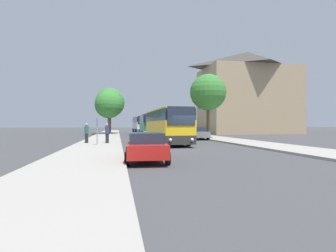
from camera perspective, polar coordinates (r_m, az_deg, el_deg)
The scene contains 16 objects.
ground_plane at distance 20.58m, azimuth 4.19°, elevation -4.75°, with size 300.00×300.00×0.00m, color #424244.
sidewalk_left at distance 19.93m, azimuth -15.70°, elevation -4.71°, with size 4.00×120.00×0.15m, color #A39E93.
sidewalk_right at distance 23.39m, azimuth 21.03°, elevation -3.97°, with size 4.00×120.00×0.15m, color #A39E93.
building_right_background at distance 56.78m, azimuth 16.93°, elevation 6.96°, with size 18.18×11.81×16.82m.
bus_front at distance 25.11m, azimuth -0.36°, elevation 0.10°, with size 2.94×11.01×3.22m.
bus_middle at distance 37.82m, azimuth -3.99°, elevation 0.14°, with size 3.00×10.46×3.18m.
bus_rear at distance 52.37m, azimuth -5.86°, elevation 0.30°, with size 3.07×10.25×3.38m.
parked_car_left_curb at distance 12.87m, azimuth -4.81°, elevation -4.45°, with size 2.17×4.16×1.42m.
parked_car_right_near at distance 31.94m, azimuth 6.43°, elevation -1.54°, with size 2.03×4.16×1.52m.
parked_car_right_far at distance 47.27m, azimuth 0.33°, elevation -0.95°, with size 2.11×4.42×1.50m.
bus_stop_sign at distance 21.98m, azimuth -15.19°, elevation -0.42°, with size 0.08×0.45×2.22m.
pedestrian_waiting_near at distance 24.84m, azimuth -17.30°, elevation -1.45°, with size 0.36×0.36×1.79m.
pedestrian_waiting_far at distance 24.25m, azimuth -13.10°, elevation -1.51°, with size 0.36×0.36×1.77m.
tree_left_near at distance 53.79m, azimuth -12.51°, elevation 4.99°, with size 5.83×5.83×8.99m.
tree_left_far at distance 47.98m, azimuth -12.78°, elevation 4.56°, with size 4.91×4.91×7.70m.
tree_right_near at distance 33.48m, azimuth 8.72°, elevation 7.24°, with size 4.55×4.55×8.01m.
Camera 1 is at (-5.35, -19.78, 1.81)m, focal length 28.00 mm.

